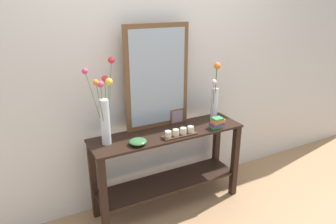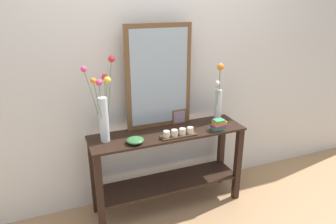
{
  "view_description": "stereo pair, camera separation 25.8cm",
  "coord_description": "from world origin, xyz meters",
  "views": [
    {
      "loc": [
        -1.18,
        -2.24,
        1.9
      ],
      "look_at": [
        0.0,
        0.0,
        0.95
      ],
      "focal_mm": 33.34,
      "sensor_mm": 36.0,
      "label": 1
    },
    {
      "loc": [
        -0.95,
        -2.35,
        1.9
      ],
      "look_at": [
        0.0,
        0.0,
        0.95
      ],
      "focal_mm": 33.34,
      "sensor_mm": 36.0,
      "label": 2
    }
  ],
  "objects": [
    {
      "name": "mirror_leaning",
      "position": [
        -0.02,
        0.16,
        1.23
      ],
      "size": [
        0.6,
        0.03,
        0.93
      ],
      "color": "brown",
      "rests_on": "console_table"
    },
    {
      "name": "decorative_bowl",
      "position": [
        -0.33,
        -0.11,
        0.79
      ],
      "size": [
        0.14,
        0.14,
        0.05
      ],
      "color": "#38703D",
      "rests_on": "console_table"
    },
    {
      "name": "tall_vase_left",
      "position": [
        -0.55,
        0.03,
        1.05
      ],
      "size": [
        0.28,
        0.22,
        0.69
      ],
      "color": "silver",
      "rests_on": "console_table"
    },
    {
      "name": "candle_tray",
      "position": [
        0.05,
        -0.12,
        0.79
      ],
      "size": [
        0.32,
        0.09,
        0.07
      ],
      "color": "#472D1C",
      "rests_on": "console_table"
    },
    {
      "name": "book_stack",
      "position": [
        0.44,
        -0.12,
        0.81
      ],
      "size": [
        0.13,
        0.1,
        0.1
      ],
      "color": "#388E56",
      "rests_on": "console_table"
    },
    {
      "name": "vase_right",
      "position": [
        0.53,
        0.05,
        1.0
      ],
      "size": [
        0.11,
        0.13,
        0.58
      ],
      "color": "silver",
      "rests_on": "console_table"
    },
    {
      "name": "console_table",
      "position": [
        0.0,
        0.0,
        0.48
      ],
      "size": [
        1.4,
        0.39,
        0.77
      ],
      "color": "black",
      "rests_on": "ground"
    },
    {
      "name": "wall_back",
      "position": [
        0.0,
        0.31,
        1.35
      ],
      "size": [
        6.4,
        0.08,
        2.7
      ],
      "primitive_type": "cube",
      "color": "silver",
      "rests_on": "ground"
    },
    {
      "name": "picture_frame_small",
      "position": [
        0.17,
        0.14,
        0.84
      ],
      "size": [
        0.13,
        0.01,
        0.14
      ],
      "color": "brown",
      "rests_on": "console_table"
    },
    {
      "name": "ground_plane",
      "position": [
        0.0,
        0.0,
        -0.01
      ],
      "size": [
        7.0,
        6.0,
        0.02
      ],
      "primitive_type": "cube",
      "color": "#A87F56"
    }
  ]
}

